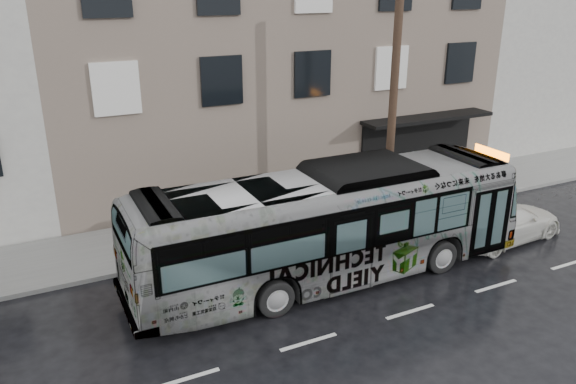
# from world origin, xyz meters

# --- Properties ---
(ground) EXTENTS (120.00, 120.00, 0.00)m
(ground) POSITION_xyz_m (0.00, 0.00, 0.00)
(ground) COLOR black
(ground) RESTS_ON ground
(sidewalk) EXTENTS (90.00, 3.60, 0.15)m
(sidewalk) POSITION_xyz_m (0.00, 4.90, 0.07)
(sidewalk) COLOR gray
(sidewalk) RESTS_ON ground
(building_taupe) EXTENTS (20.00, 12.00, 11.00)m
(building_taupe) POSITION_xyz_m (5.00, 12.70, 5.50)
(building_taupe) COLOR #75665A
(building_taupe) RESTS_ON ground
(building_filler) EXTENTS (18.00, 12.00, 12.00)m
(building_filler) POSITION_xyz_m (24.00, 12.70, 6.00)
(building_filler) COLOR beige
(building_filler) RESTS_ON ground
(utility_pole_front) EXTENTS (0.30, 0.30, 9.00)m
(utility_pole_front) POSITION_xyz_m (6.50, 3.30, 4.65)
(utility_pole_front) COLOR #3E2B1F
(utility_pole_front) RESTS_ON sidewalk
(sign_post) EXTENTS (0.06, 0.06, 2.40)m
(sign_post) POSITION_xyz_m (7.60, 3.30, 1.35)
(sign_post) COLOR slate
(sign_post) RESTS_ON sidewalk
(bus) EXTENTS (12.48, 3.01, 3.47)m
(bus) POSITION_xyz_m (2.19, 0.27, 1.74)
(bus) COLOR #B2B2B2
(bus) RESTS_ON ground
(white_sedan) EXTENTS (4.93, 2.36, 1.39)m
(white_sedan) POSITION_xyz_m (9.02, -0.12, 0.69)
(white_sedan) COLOR silver
(white_sedan) RESTS_ON ground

